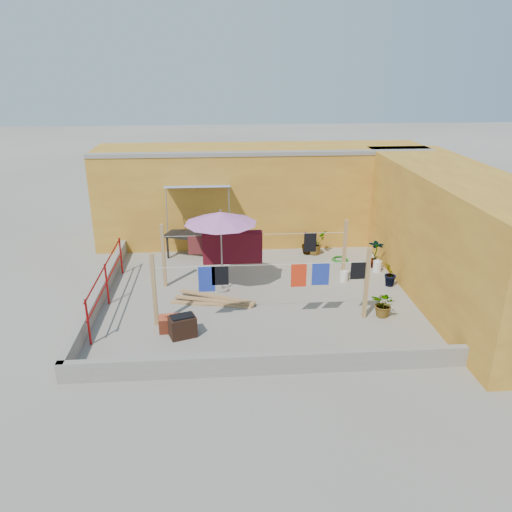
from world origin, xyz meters
The scene contains 21 objects.
ground centered at (0.00, 0.00, 0.00)m, with size 80.00×80.00×0.00m, color #9E998E.
wall_back centered at (0.50, 4.69, 1.61)m, with size 11.00×3.27×3.21m.
wall_right centered at (5.20, 0.00, 1.60)m, with size 2.40×9.00×3.20m, color gold.
parapet_front centered at (0.00, -3.58, 0.22)m, with size 8.30×0.16×0.44m, color gray.
parapet_left centered at (-4.08, 0.00, 0.22)m, with size 0.16×7.30×0.44m, color gray.
red_railing centered at (-3.85, -0.20, 0.72)m, with size 0.05×4.20×1.10m.
clothesline_rig centered at (-0.47, 0.52, 1.05)m, with size 5.09×2.35×1.80m.
patio_umbrella centered at (-0.92, 0.38, 2.06)m, with size 2.15×2.15×2.29m.
outdoor_table centered at (-1.82, 3.00, 0.70)m, with size 1.84×1.35×0.78m.
brick_stack centered at (-2.16, -1.72, 0.18)m, with size 0.51×0.39×0.43m.
lumber_pile centered at (-1.15, -0.36, 0.07)m, with size 2.19×1.04×0.14m.
brazier centered at (-1.84, -1.99, 0.26)m, with size 0.68×0.56×0.52m.
white_basin centered at (2.04, -3.20, 0.04)m, with size 0.48×0.48×0.08m.
water_jug_a centered at (2.52, 0.76, 0.16)m, with size 0.23×0.23×0.35m.
water_jug_b centered at (3.68, 1.38, 0.17)m, with size 0.24×0.24×0.38m.
green_hose centered at (2.79, 2.35, 0.04)m, with size 0.52×0.52×0.08m.
plant_back_a centered at (2.09, 2.99, 0.39)m, with size 0.70×0.60×0.77m, color #265B1A.
plant_back_b centered at (1.87, 3.01, 0.36)m, with size 0.40×0.40×0.72m, color #265B1A.
plant_right_a centered at (3.70, 1.68, 0.46)m, with size 0.49×0.33×0.92m, color #265B1A.
plant_right_b centered at (3.70, 0.32, 0.36)m, with size 0.40×0.32×0.72m, color #265B1A.
plant_right_c centered at (2.99, -1.40, 0.33)m, with size 0.59×0.51×0.66m, color #265B1A.
Camera 1 is at (-0.93, -11.99, 5.78)m, focal length 35.00 mm.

